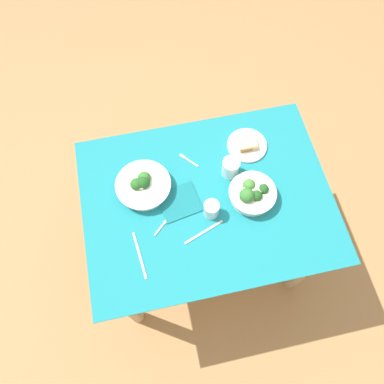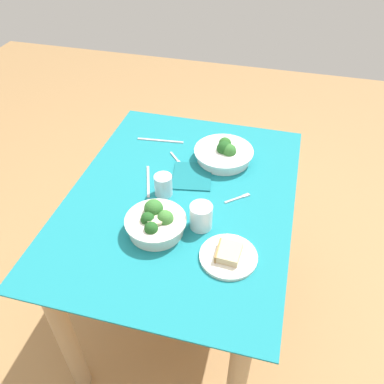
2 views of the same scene
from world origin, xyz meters
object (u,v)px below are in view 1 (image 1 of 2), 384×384
water_glass_center (231,167)px  fork_by_near_bowl (188,160)px  table_knife_right (204,232)px  napkin_folded_upper (179,202)px  bread_side_plate (247,145)px  water_glass_side (211,209)px  broccoli_bowl_far (143,185)px  fork_by_far_bowl (162,226)px  broccoli_bowl_near (252,194)px  table_knife_left (140,255)px

water_glass_center → fork_by_near_bowl: 0.21m
table_knife_right → napkin_folded_upper: 0.18m
bread_side_plate → napkin_folded_upper: (-0.38, -0.22, -0.01)m
water_glass_center → water_glass_side: bearing=-127.1°
broccoli_bowl_far → fork_by_near_bowl: broccoli_bowl_far is taller
water_glass_center → napkin_folded_upper: 0.28m
broccoli_bowl_far → napkin_folded_upper: 0.18m
water_glass_side → bread_side_plate: bearing=49.8°
water_glass_side → fork_by_far_bowl: water_glass_side is taller
bread_side_plate → fork_by_near_bowl: size_ratio=2.16×
broccoli_bowl_near → table_knife_right: size_ratio=1.08×
table_knife_left → table_knife_right: bearing=-87.5°
fork_by_far_bowl → table_knife_left: bearing=-179.2°
bread_side_plate → napkin_folded_upper: 0.44m
water_glass_side → table_knife_right: water_glass_side is taller
fork_by_near_bowl → napkin_folded_upper: napkin_folded_upper is taller
fork_by_far_bowl → bread_side_plate: bearing=-8.5°
broccoli_bowl_far → bread_side_plate: broccoli_bowl_far is taller
fork_by_near_bowl → table_knife_right: bearing=137.9°
broccoli_bowl_near → bread_side_plate: bearing=78.1°
bread_side_plate → water_glass_side: bearing=-130.2°
broccoli_bowl_far → fork_by_far_bowl: bearing=-76.1°
broccoli_bowl_near → fork_by_near_bowl: 0.35m
broccoli_bowl_near → table_knife_right: bearing=-154.6°
broccoli_bowl_far → fork_by_near_bowl: 0.25m
table_knife_left → broccoli_bowl_far: bearing=-18.6°
broccoli_bowl_far → bread_side_plate: (0.52, 0.12, -0.02)m
broccoli_bowl_far → water_glass_center: size_ratio=2.65×
bread_side_plate → table_knife_left: size_ratio=0.90×
table_knife_left → napkin_folded_upper: 0.30m
bread_side_plate → fork_by_near_bowl: bread_side_plate is taller
bread_side_plate → table_knife_right: bread_side_plate is taller
broccoli_bowl_near → water_glass_side: (-0.20, -0.03, 0.00)m
water_glass_center → table_knife_right: bearing=-125.2°
broccoli_bowl_near → table_knife_right: 0.28m
fork_by_near_bowl → napkin_folded_upper: size_ratio=0.50×
napkin_folded_upper → bread_side_plate: bearing=30.2°
table_knife_right → napkin_folded_upper: size_ratio=1.11×
water_glass_side → table_knife_right: 0.10m
water_glass_center → fork_by_near_bowl: size_ratio=1.07×
broccoli_bowl_near → table_knife_left: (-0.54, -0.16, -0.04)m
fork_by_far_bowl → table_knife_left: same height
broccoli_bowl_far → water_glass_center: (0.41, -0.00, 0.01)m
broccoli_bowl_near → broccoli_bowl_far: bearing=162.5°
bread_side_plate → fork_by_far_bowl: (-0.47, -0.32, -0.01)m
table_knife_left → napkin_folded_upper: bearing=-52.1°
fork_by_far_bowl → fork_by_near_bowl: 0.35m
water_glass_side → table_knife_right: size_ratio=0.43×
fork_by_far_bowl → napkin_folded_upper: 0.14m
napkin_folded_upper → fork_by_far_bowl: bearing=-135.2°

